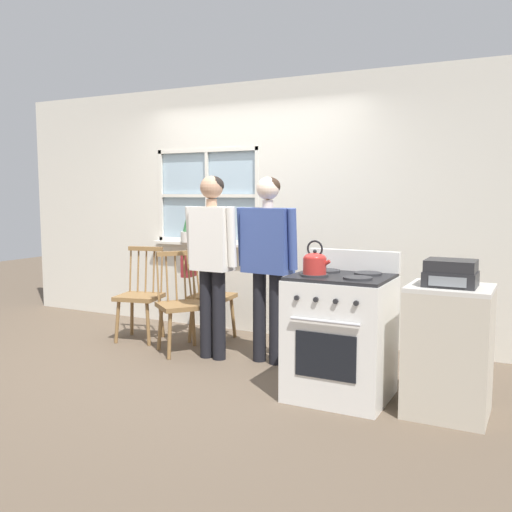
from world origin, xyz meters
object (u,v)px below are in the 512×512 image
at_px(side_counter, 448,350).
at_px(chair_center_cluster, 181,306).
at_px(stove, 341,335).
at_px(potted_plant, 188,233).
at_px(person_elderly_left, 212,249).
at_px(chair_near_wall, 140,297).
at_px(kettle, 315,262).
at_px(chair_by_window, 210,297).
at_px(person_teen_center, 268,251).
at_px(handbag, 190,263).
at_px(stereo, 451,273).

bearing_deg(side_counter, chair_center_cluster, 169.80).
distance_m(stove, potted_plant, 2.78).
xyz_separation_m(person_elderly_left, side_counter, (2.14, -0.41, -0.57)).
relative_size(potted_plant, side_counter, 0.40).
bearing_deg(chair_near_wall, person_elderly_left, -25.12).
bearing_deg(chair_center_cluster, kettle, -72.79).
relative_size(chair_near_wall, potted_plant, 2.67).
distance_m(chair_near_wall, stove, 2.49).
bearing_deg(chair_by_window, potted_plant, 46.15).
height_order(stove, side_counter, stove).
distance_m(chair_near_wall, side_counter, 3.23).
height_order(person_elderly_left, person_teen_center, person_elderly_left).
height_order(chair_near_wall, potted_plant, potted_plant).
bearing_deg(person_elderly_left, chair_center_cluster, 175.31).
relative_size(chair_near_wall, kettle, 3.90).
bearing_deg(chair_by_window, kettle, -131.06).
xyz_separation_m(person_teen_center, kettle, (0.71, -0.67, 0.01)).
bearing_deg(handbag, chair_center_cluster, -65.72).
relative_size(person_teen_center, handbag, 5.43).
distance_m(chair_center_cluster, handbag, 0.63).
bearing_deg(chair_center_cluster, stereo, -62.79).
xyz_separation_m(person_teen_center, stove, (0.87, -0.54, -0.54)).
height_order(chair_by_window, kettle, kettle).
xyz_separation_m(chair_by_window, person_teen_center, (0.88, -0.44, 0.56)).
bearing_deg(potted_plant, stove, -31.65).
height_order(stove, potted_plant, potted_plant).
bearing_deg(chair_near_wall, stove, -27.70).
bearing_deg(stereo, chair_near_wall, 168.14).
distance_m(chair_center_cluster, kettle, 1.80).
relative_size(person_teen_center, potted_plant, 4.61).
bearing_deg(stereo, chair_center_cluster, 169.35).
bearing_deg(stereo, potted_plant, 155.09).
relative_size(kettle, handbag, 0.80).
relative_size(kettle, potted_plant, 0.68).
distance_m(person_teen_center, side_counter, 1.81).
distance_m(stove, side_counter, 0.77).
bearing_deg(chair_near_wall, chair_by_window, 13.96).
xyz_separation_m(chair_near_wall, potted_plant, (0.09, 0.76, 0.62)).
height_order(chair_near_wall, handbag, same).
distance_m(chair_by_window, person_elderly_left, 0.87).
xyz_separation_m(handbag, stereo, (2.74, -0.96, 0.19)).
bearing_deg(handbag, person_elderly_left, -41.47).
xyz_separation_m(chair_center_cluster, stove, (1.76, -0.47, 0.02)).
height_order(kettle, handbag, kettle).
bearing_deg(stove, person_elderly_left, 162.74).
height_order(chair_by_window, stereo, stereo).
bearing_deg(person_teen_center, chair_by_window, 158.66).
height_order(person_elderly_left, stove, person_elderly_left).
height_order(person_teen_center, handbag, person_teen_center).
distance_m(person_teen_center, potted_plant, 1.69).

